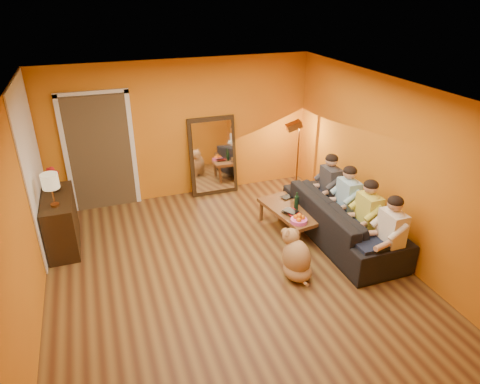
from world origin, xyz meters
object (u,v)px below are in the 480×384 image
object	(u,v)px
dog	(297,254)
person_mid_left	(367,217)
mirror_frame	(213,156)
tumbler	(295,202)
person_mid_right	(347,201)
wine_bottle	(296,201)
vase	(55,185)
person_far_right	(330,188)
table_lamp	(52,190)
coffee_table	(291,220)
laptop	(292,197)
floor_lamp	(298,158)
sideboard	(61,222)
person_far_left	(391,236)
sofa	(342,219)

from	to	relation	value
dog	person_mid_left	distance (m)	1.30
mirror_frame	tumbler	size ratio (longest dim) A/B	16.62
person_mid_right	wine_bottle	bearing A→B (deg)	154.49
person_mid_right	vase	xyz separation A→B (m)	(-4.37, 1.45, 0.34)
wine_bottle	vase	bearing A→B (deg)	163.10
person_far_right	wine_bottle	world-z (taller)	person_far_right
table_lamp	coffee_table	bearing A→B (deg)	-8.01
person_mid_right	dog	bearing A→B (deg)	-149.28
dog	laptop	size ratio (longest dim) A/B	1.99
floor_lamp	person_mid_right	xyz separation A→B (m)	(0.03, -1.74, -0.11)
wine_bottle	tumbler	size ratio (longest dim) A/B	3.39
sideboard	person_far_left	world-z (taller)	person_far_left
person_far_right	tumbler	xyz separation A→B (m)	(-0.66, -0.03, -0.15)
mirror_frame	person_far_left	world-z (taller)	mirror_frame
sofa	wine_bottle	bearing A→B (deg)	53.27
wine_bottle	tumbler	world-z (taller)	wine_bottle
mirror_frame	person_far_right	world-z (taller)	mirror_frame
sofa	person_mid_left	size ratio (longest dim) A/B	2.01
mirror_frame	vase	world-z (taller)	mirror_frame
mirror_frame	laptop	distance (m)	1.85
sideboard	person_mid_left	distance (m)	4.71
sideboard	person_mid_right	world-z (taller)	person_mid_right
mirror_frame	table_lamp	world-z (taller)	mirror_frame
coffee_table	vase	size ratio (longest dim) A/B	5.87
sofa	person_mid_left	bearing A→B (deg)	-163.89
sofa	tumbler	world-z (taller)	sofa
coffee_table	person_mid_left	distance (m)	1.29
table_lamp	person_far_right	world-z (taller)	table_lamp
floor_lamp	laptop	xyz separation A→B (m)	(-0.57, -0.99, -0.29)
coffee_table	laptop	world-z (taller)	laptop
sofa	laptop	distance (m)	0.98
sofa	sideboard	bearing A→B (deg)	72.90
mirror_frame	sofa	xyz separation A→B (m)	(1.45, -2.38, -0.40)
sofa	person_mid_right	distance (m)	0.30
mirror_frame	person_mid_right	bearing A→B (deg)	-55.33
coffee_table	person_far_right	xyz separation A→B (m)	(0.78, 0.15, 0.40)
wine_bottle	person_mid_left	bearing A→B (deg)	-50.85
person_mid_left	wine_bottle	world-z (taller)	person_mid_left
mirror_frame	dog	world-z (taller)	mirror_frame
wine_bottle	tumbler	bearing A→B (deg)	67.62
wine_bottle	vase	size ratio (longest dim) A/B	1.49
table_lamp	person_far_left	bearing A→B (deg)	-24.64
sofa	person_far_right	bearing A→B (deg)	-11.31
vase	person_mid_left	bearing A→B (deg)	-24.64
dog	person_far_right	xyz separation A→B (m)	(1.26, 1.30, 0.25)
mirror_frame	coffee_table	xyz separation A→B (m)	(0.80, -1.89, -0.55)
sofa	coffee_table	bearing A→B (deg)	52.56
sofa	vase	distance (m)	4.56
coffee_table	dog	distance (m)	1.25
sofa	coffee_table	size ratio (longest dim) A/B	2.01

